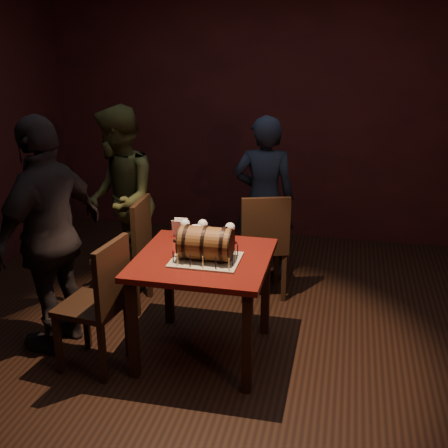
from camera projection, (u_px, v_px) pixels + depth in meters
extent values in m
plane|color=black|center=(228.00, 349.00, 4.09)|extent=(5.00, 5.00, 0.00)
cube|color=black|center=(278.00, 109.00, 5.93)|extent=(5.00, 0.04, 2.80)
cube|color=black|center=(4.00, 394.00, 1.33)|extent=(5.00, 0.04, 2.80)
cube|color=#430D0B|center=(203.00, 259.00, 3.81)|extent=(0.90, 0.90, 0.04)
cube|color=black|center=(133.00, 330.00, 3.66)|extent=(0.06, 0.06, 0.71)
cube|color=black|center=(247.00, 343.00, 3.51)|extent=(0.06, 0.06, 0.71)
cube|color=black|center=(169.00, 281.00, 4.36)|extent=(0.06, 0.06, 0.71)
cube|color=black|center=(266.00, 291.00, 4.21)|extent=(0.06, 0.06, 0.71)
cube|color=gray|center=(206.00, 260.00, 3.74)|extent=(0.45, 0.35, 0.01)
cylinder|color=brown|center=(206.00, 243.00, 3.70)|extent=(0.33, 0.22, 0.22)
cylinder|color=black|center=(188.00, 242.00, 3.73)|extent=(0.02, 0.24, 0.24)
cylinder|color=black|center=(206.00, 243.00, 3.70)|extent=(0.02, 0.24, 0.24)
cylinder|color=black|center=(224.00, 245.00, 3.68)|extent=(0.02, 0.24, 0.24)
cylinder|color=black|center=(181.00, 241.00, 3.74)|extent=(0.01, 0.21, 0.21)
cylinder|color=black|center=(231.00, 245.00, 3.67)|extent=(0.01, 0.21, 0.21)
cylinder|color=black|center=(178.00, 241.00, 3.74)|extent=(0.04, 0.02, 0.02)
sphere|color=black|center=(175.00, 241.00, 3.75)|extent=(0.03, 0.03, 0.03)
cylinder|color=#FFED98|center=(177.00, 260.00, 3.62)|extent=(0.01, 0.01, 0.08)
cylinder|color=black|center=(177.00, 253.00, 3.61)|extent=(0.00, 0.00, 0.01)
cylinder|color=black|center=(190.00, 261.00, 3.61)|extent=(0.01, 0.01, 0.08)
cylinder|color=black|center=(190.00, 254.00, 3.59)|extent=(0.00, 0.00, 0.01)
cylinder|color=#FFED98|center=(203.00, 262.00, 3.59)|extent=(0.01, 0.01, 0.08)
cylinder|color=black|center=(203.00, 255.00, 3.57)|extent=(0.00, 0.00, 0.01)
cylinder|color=black|center=(216.00, 263.00, 3.57)|extent=(0.01, 0.01, 0.08)
cylinder|color=black|center=(216.00, 257.00, 3.56)|extent=(0.00, 0.00, 0.01)
cylinder|color=#FFED98|center=(229.00, 264.00, 3.55)|extent=(0.01, 0.01, 0.08)
cylinder|color=black|center=(229.00, 258.00, 3.54)|extent=(0.00, 0.00, 0.01)
cylinder|color=black|center=(232.00, 260.00, 3.62)|extent=(0.01, 0.01, 0.08)
cylinder|color=black|center=(232.00, 253.00, 3.61)|extent=(0.00, 0.00, 0.01)
cylinder|color=#FFED98|center=(235.00, 255.00, 3.70)|extent=(0.01, 0.01, 0.08)
cylinder|color=black|center=(235.00, 248.00, 3.69)|extent=(0.00, 0.00, 0.01)
cylinder|color=black|center=(238.00, 250.00, 3.78)|extent=(0.01, 0.01, 0.08)
cylinder|color=black|center=(238.00, 244.00, 3.76)|extent=(0.00, 0.00, 0.01)
cylinder|color=#FFED98|center=(233.00, 247.00, 3.83)|extent=(0.01, 0.01, 0.08)
cylinder|color=black|center=(233.00, 241.00, 3.81)|extent=(0.00, 0.00, 0.01)
cylinder|color=black|center=(221.00, 246.00, 3.85)|extent=(0.01, 0.01, 0.08)
cylinder|color=black|center=(221.00, 240.00, 3.83)|extent=(0.00, 0.00, 0.01)
cylinder|color=#FFED98|center=(209.00, 245.00, 3.86)|extent=(0.01, 0.01, 0.08)
cylinder|color=black|center=(209.00, 239.00, 3.85)|extent=(0.00, 0.00, 0.01)
cylinder|color=black|center=(197.00, 244.00, 3.88)|extent=(0.01, 0.01, 0.08)
cylinder|color=black|center=(197.00, 238.00, 3.87)|extent=(0.00, 0.00, 0.01)
cylinder|color=#FFED98|center=(185.00, 243.00, 3.90)|extent=(0.01, 0.01, 0.08)
cylinder|color=black|center=(185.00, 237.00, 3.88)|extent=(0.00, 0.00, 0.01)
cylinder|color=black|center=(181.00, 247.00, 3.83)|extent=(0.01, 0.01, 0.08)
cylinder|color=black|center=(180.00, 241.00, 3.81)|extent=(0.00, 0.00, 0.01)
cylinder|color=#FFED98|center=(177.00, 252.00, 3.75)|extent=(0.01, 0.01, 0.08)
cylinder|color=black|center=(177.00, 246.00, 3.74)|extent=(0.00, 0.00, 0.01)
cylinder|color=black|center=(173.00, 257.00, 3.67)|extent=(0.01, 0.01, 0.08)
cylinder|color=black|center=(173.00, 250.00, 3.66)|extent=(0.00, 0.00, 0.01)
cylinder|color=silver|center=(185.00, 239.00, 4.11)|extent=(0.06, 0.06, 0.01)
cylinder|color=silver|center=(185.00, 233.00, 4.09)|extent=(0.01, 0.01, 0.09)
sphere|color=silver|center=(185.00, 224.00, 4.06)|extent=(0.07, 0.07, 0.07)
sphere|color=#591114|center=(185.00, 225.00, 4.07)|extent=(0.05, 0.05, 0.05)
cylinder|color=silver|center=(203.00, 240.00, 4.10)|extent=(0.06, 0.06, 0.01)
cylinder|color=silver|center=(203.00, 234.00, 4.08)|extent=(0.01, 0.01, 0.09)
sphere|color=silver|center=(203.00, 224.00, 4.06)|extent=(0.07, 0.07, 0.07)
cylinder|color=silver|center=(230.00, 243.00, 4.03)|extent=(0.06, 0.06, 0.01)
cylinder|color=silver|center=(230.00, 237.00, 4.02)|extent=(0.01, 0.01, 0.09)
sphere|color=silver|center=(230.00, 227.00, 3.99)|extent=(0.07, 0.07, 0.07)
sphere|color=#BF594C|center=(230.00, 228.00, 3.99)|extent=(0.05, 0.05, 0.05)
cylinder|color=silver|center=(196.00, 236.00, 3.97)|extent=(0.07, 0.07, 0.15)
cylinder|color=#9E5414|center=(196.00, 238.00, 3.98)|extent=(0.06, 0.06, 0.11)
cylinder|color=white|center=(196.00, 229.00, 3.96)|extent=(0.06, 0.06, 0.02)
cube|color=black|center=(262.00, 245.00, 4.82)|extent=(0.50, 0.50, 0.04)
cube|color=black|center=(277.00, 262.00, 5.07)|extent=(0.04, 0.04, 0.43)
cube|color=black|center=(239.00, 263.00, 5.04)|extent=(0.04, 0.04, 0.43)
cube|color=black|center=(284.00, 278.00, 4.75)|extent=(0.04, 0.04, 0.43)
cube|color=black|center=(244.00, 279.00, 4.72)|extent=(0.04, 0.04, 0.43)
cube|color=black|center=(266.00, 225.00, 4.57)|extent=(0.39, 0.16, 0.46)
cube|color=black|center=(122.00, 255.00, 4.62)|extent=(0.42, 0.42, 0.04)
cube|color=black|center=(112.00, 271.00, 4.88)|extent=(0.04, 0.04, 0.43)
cube|color=black|center=(97.00, 288.00, 4.56)|extent=(0.04, 0.04, 0.43)
cube|color=black|center=(149.00, 274.00, 4.82)|extent=(0.04, 0.04, 0.43)
cube|color=black|center=(137.00, 291.00, 4.51)|extent=(0.04, 0.04, 0.43)
cube|color=black|center=(142.00, 228.00, 4.50)|extent=(0.06, 0.40, 0.46)
cube|color=black|center=(91.00, 306.00, 3.77)|extent=(0.45, 0.45, 0.04)
cube|color=black|center=(87.00, 321.00, 4.05)|extent=(0.04, 0.04, 0.43)
cube|color=black|center=(58.00, 345.00, 3.75)|extent=(0.04, 0.04, 0.43)
cube|color=black|center=(128.00, 329.00, 3.94)|extent=(0.04, 0.04, 0.43)
cube|color=black|center=(103.00, 354.00, 3.64)|extent=(0.04, 0.04, 0.43)
cube|color=black|center=(113.00, 276.00, 3.63)|extent=(0.09, 0.40, 0.46)
imported|color=black|center=(264.00, 199.00, 5.05)|extent=(0.59, 0.43, 1.51)
imported|color=#3C3F1F|center=(119.00, 201.00, 4.82)|extent=(0.88, 0.97, 1.62)
imported|color=black|center=(50.00, 236.00, 3.91)|extent=(0.63, 1.06, 1.69)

